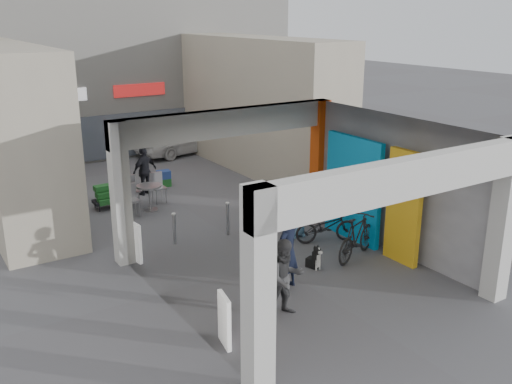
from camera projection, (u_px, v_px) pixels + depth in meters
ground at (272, 263)px, 13.92m from camera, size 90.00×90.00×0.00m
arcade_canopy at (313, 177)px, 12.85m from camera, size 6.40×6.45×6.40m
far_building at (86, 59)px, 23.95m from camera, size 18.00×4.08×8.00m
plaza_bldg_left at (5, 131)px, 16.87m from camera, size 2.00×9.00×5.00m
plaza_bldg_right at (260, 105)px, 21.50m from camera, size 2.00×9.00×5.00m
bollard_left at (174, 229)px, 14.98m from camera, size 0.09×0.09×0.83m
bollard_center at (228, 219)px, 15.58m from camera, size 0.09×0.09×0.91m
bollard_right at (268, 209)px, 16.46m from camera, size 0.09×0.09×0.86m
advert_board_near at (225, 320)px, 10.36m from camera, size 0.19×0.55×1.00m
advert_board_far at (135, 242)px, 13.91m from camera, size 0.16×0.56×1.00m
cafe_set at (142, 198)px, 17.71m from camera, size 1.61×1.30×0.97m
produce_stand at (111, 199)px, 17.82m from camera, size 1.08×0.59×0.71m
crate_stack at (164, 178)px, 20.00m from camera, size 0.49×0.41×0.56m
border_collie at (315, 259)px, 13.57m from camera, size 0.23×0.44×0.61m
man_with_dog at (287, 250)px, 12.42m from camera, size 0.76×0.64×1.79m
man_back_turned at (286, 278)px, 11.31m from camera, size 0.84×0.68×1.62m
man_elderly at (296, 209)px, 15.40m from camera, size 0.75×0.50×1.52m
man_crates at (145, 171)px, 18.95m from camera, size 1.03×0.68×1.63m
bicycle_front at (326, 226)px, 15.08m from camera, size 1.78×1.14×0.88m
bicycle_rear at (357, 237)px, 14.06m from camera, size 1.91×1.15×1.11m
white_van at (181, 138)px, 24.53m from camera, size 4.30×2.36×1.38m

